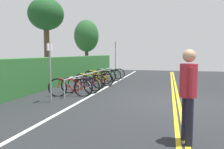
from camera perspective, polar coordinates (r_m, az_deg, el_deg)
The scene contains 20 objects.
ground_plane at distance 8.35m, azimuth 15.83°, elevation -6.72°, with size 28.81×13.61×0.05m, color #232628.
centre_line_yellow_inner at distance 8.35m, azimuth 16.39°, elevation -6.55°, with size 25.93×0.10×0.00m, color gold.
centre_line_yellow_outer at distance 8.34m, azimuth 15.28°, elevation -6.52°, with size 25.93×0.10×0.00m, color gold.
bike_lane_stripe_white at distance 8.86m, azimuth -6.01°, elevation -5.67°, with size 25.93×0.12×0.00m, color white.
bike_rack at distance 11.86m, azimuth -4.29°, elevation -0.11°, with size 7.25×0.05×0.74m.
bicycle_0 at distance 9.05m, azimuth -10.36°, elevation -3.18°, with size 0.57×1.72×0.77m.
bicycle_1 at distance 9.69m, azimuth -7.99°, elevation -2.73°, with size 0.46×1.70×0.72m.
bicycle_2 at distance 10.35m, azimuth -6.74°, elevation -2.30°, with size 0.46×1.63×0.68m.
bicycle_3 at distance 11.24m, azimuth -5.62°, elevation -1.57°, with size 0.46×1.68×0.73m.
bicycle_4 at distance 11.89m, azimuth -3.55°, elevation -1.24°, with size 0.46×1.70×0.70m.
bicycle_5 at distance 12.68m, azimuth -3.66°, elevation -0.66°, with size 0.46×1.71×0.77m.
bicycle_6 at distance 13.46m, azimuth -2.70°, elevation -0.40°, with size 0.55×1.74×0.72m.
bicycle_7 at distance 14.07m, azimuth -1.05°, elevation -0.09°, with size 0.51×1.77×0.75m.
bicycle_8 at distance 14.87m, azimuth -0.02°, elevation 0.18°, with size 0.54×1.67×0.73m.
pedestrian at distance 4.48m, azimuth 18.55°, elevation -3.52°, with size 0.48×0.32×1.77m.
sign_post_near at distance 8.04m, azimuth -15.26°, elevation 2.09°, with size 0.36×0.06×2.08m.
sign_post_far at distance 16.05m, azimuth 0.88°, elevation 4.69°, with size 0.36×0.07×2.52m.
hedge_backdrop at distance 14.04m, azimuth -10.81°, elevation 1.40°, with size 16.20×0.90×1.48m, color #2D6B30.
tree_mid at distance 14.04m, azimuth -16.21°, elevation 13.96°, with size 2.04×2.04×4.84m.
tree_far_right at distance 20.83m, azimuth -6.43°, elevation 9.51°, with size 2.20×2.20×4.66m.
Camera 1 is at (-8.16, 0.29, 1.70)m, focal length 36.47 mm.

